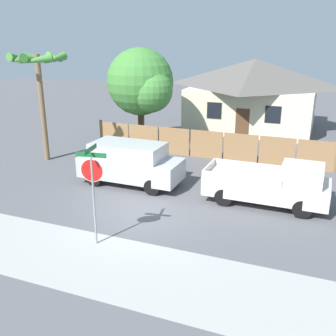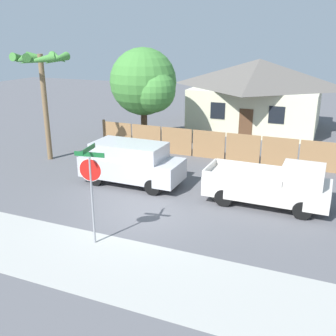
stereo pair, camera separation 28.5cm
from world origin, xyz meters
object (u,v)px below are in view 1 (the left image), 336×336
object	(u,v)px
palm_tree	(38,68)
orange_pickup	(272,185)
house	(253,92)
stop_sign	(92,179)
oak_tree	(142,84)
red_suv	(130,163)

from	to	relation	value
palm_tree	orange_pickup	world-z (taller)	palm_tree
house	palm_tree	bearing A→B (deg)	-126.25
stop_sign	house	bearing A→B (deg)	76.29
oak_tree	red_suv	distance (m)	7.44
orange_pickup	palm_tree	bearing A→B (deg)	172.93
red_suv	oak_tree	bearing A→B (deg)	110.57
palm_tree	stop_sign	world-z (taller)	palm_tree
house	oak_tree	xyz separation A→B (m)	(-5.42, -7.57, 1.22)
orange_pickup	stop_sign	distance (m)	7.44
orange_pickup	house	bearing A→B (deg)	103.83
palm_tree	orange_pickup	size ratio (longest dim) A/B	1.17
house	stop_sign	bearing A→B (deg)	-94.78
house	orange_pickup	bearing A→B (deg)	-76.75
palm_tree	red_suv	distance (m)	7.37
oak_tree	orange_pickup	bearing A→B (deg)	-36.62
house	palm_tree	distance (m)	15.55
orange_pickup	stop_sign	bearing A→B (deg)	-131.96
oak_tree	stop_sign	world-z (taller)	oak_tree
red_suv	orange_pickup	xyz separation A→B (m)	(6.37, -0.00, -0.17)
red_suv	stop_sign	size ratio (longest dim) A/B	1.41
red_suv	orange_pickup	world-z (taller)	red_suv
palm_tree	orange_pickup	distance (m)	13.16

